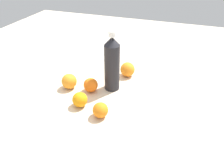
% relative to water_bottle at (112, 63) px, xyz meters
% --- Properties ---
extents(ground_plane, '(2.40, 2.40, 0.00)m').
position_rel_water_bottle_xyz_m(ground_plane, '(-0.04, 0.04, -0.14)').
color(ground_plane, beige).
extents(water_bottle, '(0.08, 0.08, 0.31)m').
position_rel_water_bottle_xyz_m(water_bottle, '(0.00, 0.00, 0.00)').
color(water_bottle, black).
rests_on(water_bottle, ground_plane).
extents(orange_0, '(0.08, 0.08, 0.08)m').
position_rel_water_bottle_xyz_m(orange_0, '(-0.21, -0.07, -0.10)').
color(orange_0, orange).
rests_on(orange_0, ground_plane).
extents(orange_1, '(0.07, 0.07, 0.07)m').
position_rel_water_bottle_xyz_m(orange_1, '(0.03, -0.22, -0.11)').
color(orange_1, orange).
rests_on(orange_1, ground_plane).
extents(orange_2, '(0.07, 0.07, 0.07)m').
position_rel_water_bottle_xyz_m(orange_2, '(-0.09, -0.06, -0.11)').
color(orange_2, orange).
rests_on(orange_2, ground_plane).
extents(orange_3, '(0.08, 0.08, 0.08)m').
position_rel_water_bottle_xyz_m(orange_3, '(0.04, 0.15, -0.10)').
color(orange_3, orange).
rests_on(orange_3, ground_plane).
extents(orange_4, '(0.07, 0.07, 0.07)m').
position_rel_water_bottle_xyz_m(orange_4, '(-0.09, -0.19, -0.11)').
color(orange_4, orange).
rests_on(orange_4, ground_plane).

